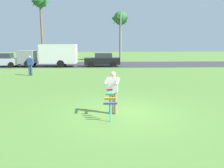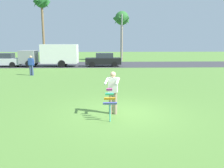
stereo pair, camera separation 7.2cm
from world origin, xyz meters
name	(u,v)px [view 1 (the left image)]	position (x,y,z in m)	size (l,w,h in m)	color
ground_plane	(122,113)	(0.00, 0.00, 0.00)	(120.00, 120.00, 0.00)	#568438
road_strip	(108,64)	(0.00, 20.68, 0.01)	(120.00, 8.00, 0.01)	#38383D
person_kite_flyer	(113,91)	(-0.39, -0.15, 0.95)	(0.65, 0.73, 1.73)	gray
kite_held	(110,100)	(-0.54, -0.89, 0.78)	(0.51, 0.64, 1.16)	#D83399
parked_car_silver	(2,60)	(-12.49, 18.28, 0.77)	(4.25, 1.93, 1.60)	silver
parked_truck_grey_van	(52,55)	(-6.70, 18.28, 1.41)	(6.72, 2.17, 2.62)	gray
parked_car_black	(102,60)	(-0.72, 18.28, 0.77)	(4.26, 1.96, 1.60)	black
palm_tree_left_near	(40,4)	(-10.13, 27.93, 8.61)	(2.58, 2.71, 10.17)	brown
palm_tree_right_near	(121,20)	(2.18, 27.05, 6.23)	(2.58, 2.71, 7.58)	brown
streetlight_pole	(121,35)	(2.10, 25.95, 4.00)	(0.24, 1.65, 7.00)	#9E9EA3
person_walker_near	(30,65)	(-7.03, 10.98, 0.93)	(0.57, 0.27, 1.73)	#384772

